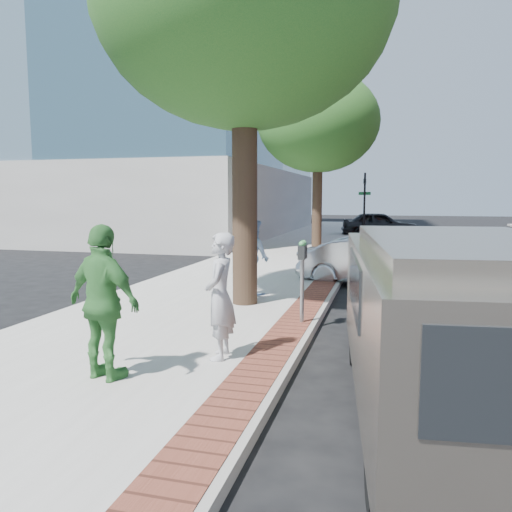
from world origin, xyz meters
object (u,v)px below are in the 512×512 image
(bg_car, at_px, (379,224))
(person_gray, at_px, (220,296))
(sedan_silver, at_px, (373,262))
(van, at_px, (451,316))
(person_officer, at_px, (253,257))
(parking_meter, at_px, (302,264))
(person_green, at_px, (104,303))

(bg_car, bearing_deg, person_gray, 168.17)
(sedan_silver, distance_m, van, 8.04)
(person_officer, xyz_separation_m, sedan_silver, (2.63, 2.68, -0.37))
(person_officer, bearing_deg, parking_meter, 168.12)
(parking_meter, distance_m, person_officer, 2.79)
(person_gray, height_order, bg_car, person_gray)
(parking_meter, distance_m, person_green, 3.85)
(person_green, xyz_separation_m, van, (4.01, 0.41, -0.01))
(person_gray, height_order, person_green, person_green)
(parking_meter, height_order, person_gray, person_gray)
(person_officer, relative_size, sedan_silver, 0.44)
(person_gray, bearing_deg, van, 67.54)
(bg_car, bearing_deg, person_officer, 165.12)
(person_officer, distance_m, van, 6.43)
(sedan_silver, height_order, bg_car, bg_car)
(person_green, bearing_deg, sedan_silver, -92.69)
(bg_car, bearing_deg, sedan_silver, 172.66)
(person_green, height_order, bg_car, person_green)
(person_officer, xyz_separation_m, van, (3.67, -5.28, 0.07))
(van, bearing_deg, person_officer, 118.49)
(person_green, xyz_separation_m, sedan_silver, (2.96, 8.37, -0.45))
(parking_meter, xyz_separation_m, person_gray, (-0.77, -2.24, -0.18))
(parking_meter, relative_size, bg_car, 0.33)
(parking_meter, relative_size, person_gray, 0.84)
(person_green, height_order, van, person_green)
(parking_meter, height_order, van, van)
(person_gray, distance_m, person_green, 1.58)
(person_green, relative_size, sedan_silver, 0.48)
(person_gray, relative_size, person_green, 0.92)
(person_officer, bearing_deg, person_gray, 144.17)
(person_gray, height_order, van, van)
(person_gray, bearing_deg, person_green, -52.72)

